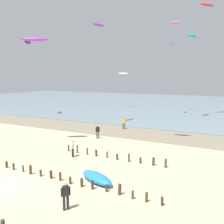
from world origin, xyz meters
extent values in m
plane|color=#C6B58C|center=(0.00, 0.00, 0.00)|extent=(160.00, 160.00, 0.00)
cube|color=gray|center=(0.00, 19.37, 0.00)|extent=(120.00, 6.91, 0.01)
cube|color=gray|center=(0.00, 57.83, 0.05)|extent=(160.00, 70.00, 0.10)
cylinder|color=#403329|center=(-2.85, 2.26, 0.28)|extent=(0.21, 0.20, 0.58)
cylinder|color=#4E3028|center=(-1.94, 2.20, 0.29)|extent=(0.18, 0.19, 0.58)
cylinder|color=#473726|center=(-0.92, 2.26, 0.26)|extent=(0.17, 0.16, 0.53)
cylinder|color=#4E3828|center=(0.01, 2.16, 0.37)|extent=(0.23, 0.22, 0.75)
cylinder|color=#44382B|center=(1.04, 2.20, 0.26)|extent=(0.19, 0.18, 0.52)
cylinder|color=#473124|center=(2.03, 2.26, 0.31)|extent=(0.21, 0.23, 0.63)
cylinder|color=#4C3222|center=(2.92, 2.26, 0.32)|extent=(0.19, 0.19, 0.65)
cylinder|color=#433C29|center=(3.92, 2.14, 0.26)|extent=(0.21, 0.20, 0.53)
cylinder|color=#4B3025|center=(4.95, 2.12, 0.31)|extent=(0.22, 0.20, 0.62)
cylinder|color=#413023|center=(5.82, 2.14, 0.32)|extent=(0.20, 0.19, 0.65)
cylinder|color=#463728|center=(6.88, 2.25, 0.26)|extent=(0.18, 0.18, 0.54)
cylinder|color=#473223|center=(7.85, 2.27, 0.37)|extent=(0.25, 0.22, 0.75)
cylinder|color=#4C3523|center=(8.83, 2.13, 0.28)|extent=(0.16, 0.16, 0.57)
cylinder|color=#463724|center=(9.74, 2.17, 0.32)|extent=(0.17, 0.17, 0.64)
cylinder|color=#45302B|center=(10.72, 2.20, 0.27)|extent=(0.18, 0.17, 0.54)
cylinder|color=#48352C|center=(-0.99, 8.49, 0.33)|extent=(0.19, 0.18, 0.68)
cylinder|color=#4B3128|center=(0.13, 8.46, 0.39)|extent=(0.17, 0.18, 0.79)
cylinder|color=#443A2A|center=(1.34, 8.46, 0.34)|extent=(0.18, 0.17, 0.69)
cylinder|color=#423025|center=(2.40, 8.45, 0.31)|extent=(0.23, 0.21, 0.63)
cylinder|color=#473926|center=(3.57, 8.52, 0.30)|extent=(0.17, 0.17, 0.60)
cylinder|color=#413122|center=(4.68, 8.44, 0.28)|extent=(0.19, 0.20, 0.56)
cylinder|color=#4A3429|center=(5.91, 8.39, 0.39)|extent=(0.16, 0.16, 0.77)
cylinder|color=#3E3A27|center=(6.99, 8.50, 0.27)|extent=(0.21, 0.19, 0.55)
cylinder|color=#4B3A29|center=(8.19, 8.52, 0.36)|extent=(0.24, 0.23, 0.73)
cylinder|color=#413A2A|center=(9.29, 8.48, 0.39)|extent=(0.20, 0.22, 0.78)
cylinder|color=#232328|center=(0.53, 7.11, 0.44)|extent=(0.16, 0.16, 0.88)
cylinder|color=#232328|center=(0.44, 7.31, 0.44)|extent=(0.16, 0.16, 0.88)
cube|color=white|center=(0.48, 7.21, 1.18)|extent=(0.34, 0.42, 0.60)
sphere|color=tan|center=(0.48, 7.21, 1.60)|extent=(0.22, 0.22, 0.22)
cylinder|color=white|center=(0.58, 6.99, 1.13)|extent=(0.09, 0.09, 0.52)
cylinder|color=white|center=(0.39, 7.43, 1.13)|extent=(0.09, 0.09, 0.52)
cylinder|color=#232328|center=(5.90, -0.75, 0.44)|extent=(0.16, 0.16, 0.88)
cylinder|color=#232328|center=(5.76, -0.92, 0.44)|extent=(0.16, 0.16, 0.88)
cube|color=black|center=(5.83, -0.83, 1.18)|extent=(0.40, 0.42, 0.60)
sphere|color=tan|center=(5.83, -0.83, 1.60)|extent=(0.22, 0.22, 0.22)
cylinder|color=black|center=(5.99, -0.65, 1.13)|extent=(0.09, 0.09, 0.52)
cylinder|color=black|center=(5.68, -1.02, 1.13)|extent=(0.09, 0.09, 0.52)
cylinder|color=#4C4C56|center=(-0.93, 14.63, 0.44)|extent=(0.16, 0.16, 0.88)
cylinder|color=#4C4C56|center=(-1.06, 14.45, 0.44)|extent=(0.16, 0.16, 0.88)
cube|color=black|center=(-0.99, 14.54, 1.18)|extent=(0.39, 0.42, 0.60)
sphere|color=#9E7051|center=(-0.99, 14.54, 1.60)|extent=(0.22, 0.22, 0.22)
cylinder|color=black|center=(-0.86, 14.74, 1.13)|extent=(0.09, 0.09, 0.52)
cylinder|color=black|center=(-1.13, 14.35, 1.13)|extent=(0.09, 0.09, 0.52)
cylinder|color=#4C4C56|center=(-0.26, 21.18, 0.44)|extent=(0.16, 0.16, 0.88)
cylinder|color=#4C4C56|center=(-0.46, 21.10, 0.44)|extent=(0.16, 0.16, 0.88)
cube|color=yellow|center=(-0.36, 21.14, 1.18)|extent=(0.41, 0.33, 0.60)
sphere|color=#9E7051|center=(-0.36, 21.14, 1.60)|extent=(0.22, 0.22, 0.22)
cylinder|color=yellow|center=(-0.13, 21.22, 1.13)|extent=(0.09, 0.09, 0.52)
cylinder|color=yellow|center=(-0.58, 21.05, 1.13)|extent=(0.09, 0.09, 0.52)
ellipsoid|color=#2384D1|center=(5.47, 3.31, 0.32)|extent=(3.42, 2.31, 0.64)
ellipsoid|color=#E54C99|center=(2.57, 36.30, 13.90)|extent=(1.24, 1.97, 0.32)
ellipsoid|color=black|center=(-21.44, 23.60, 14.22)|extent=(2.95, 3.33, 0.60)
ellipsoid|color=#19B2B7|center=(6.82, 34.21, 14.76)|extent=(1.70, 3.27, 0.62)
ellipsoid|color=#E54C99|center=(2.18, 40.43, 18.70)|extent=(2.32, 0.87, 0.43)
ellipsoid|color=white|center=(-10.53, 43.40, 8.52)|extent=(2.44, 2.15, 0.60)
ellipsoid|color=red|center=(8.50, 37.57, 20.63)|extent=(2.90, 3.25, 0.87)
ellipsoid|color=purple|center=(-4.87, 21.71, 15.46)|extent=(1.43, 2.68, 0.47)
ellipsoid|color=purple|center=(-5.67, 9.17, 11.78)|extent=(2.90, 2.31, 0.60)
camera|label=1|loc=(14.31, -11.55, 7.74)|focal=39.27mm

